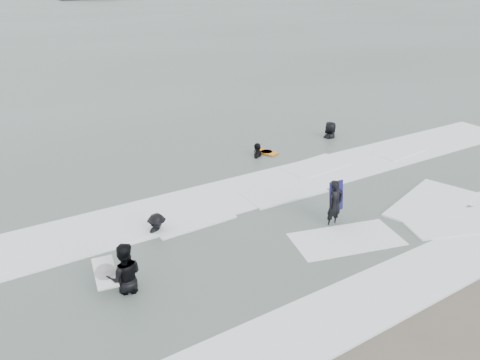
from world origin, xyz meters
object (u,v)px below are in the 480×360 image
surfer_centre (333,226)px  surfer_wading (127,291)px  surfer_right_far (330,138)px  surfer_breaker (157,234)px  surfer_right_near (257,157)px

surfer_centre → surfer_wading: 6.55m
surfer_right_far → surfer_breaker: bearing=-10.3°
surfer_right_far → surfer_right_near: bearing=-28.1°
surfer_wading → surfer_right_far: (12.11, 6.23, 0.00)m
surfer_wading → surfer_breaker: size_ratio=1.25×
surfer_centre → surfer_right_far: bearing=44.1°
surfer_centre → surfer_right_far: 8.50m
surfer_centre → surfer_right_near: size_ratio=0.86×
surfer_centre → surfer_wading: size_ratio=0.82×
surfer_right_near → surfer_right_far: size_ratio=0.91×
surfer_centre → surfer_right_near: 6.31m
surfer_centre → surfer_breaker: bearing=148.6°
surfer_wading → surfer_breaker: (1.72, 2.20, 0.00)m
surfer_right_near → surfer_wading: bearing=-5.3°
surfer_wading → surfer_breaker: surfer_wading is taller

